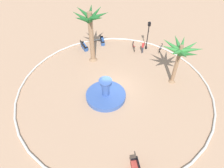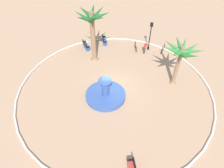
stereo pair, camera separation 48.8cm
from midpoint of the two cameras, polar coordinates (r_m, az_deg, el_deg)
ground_plane at (r=20.89m, az=1.44°, el=-1.30°), size 80.00×80.00×0.00m
plaza_curb at (r=20.82m, az=1.44°, el=-1.11°), size 20.30×20.30×0.20m
fountain at (r=19.80m, az=-1.19°, el=-3.14°), size 4.04×4.04×2.30m
palm_tree_near_fountain at (r=20.26m, az=20.22°, el=8.42°), size 4.04×4.09×4.92m
palm_tree_by_curb at (r=22.50m, az=-5.14°, el=16.91°), size 4.08×4.19×6.41m
bench_east at (r=27.86m, az=-1.74°, el=12.45°), size 0.74×1.66×1.00m
bench_west at (r=26.92m, az=-7.02°, el=10.92°), size 1.15×1.66×1.00m
lamppost at (r=26.03m, az=11.67°, el=14.12°), size 0.32×0.32×3.92m
bicycle_red_frame at (r=26.66m, az=7.44°, el=10.61°), size 0.44×1.72×0.94m
bicycle_by_lamppost at (r=26.93m, az=15.15°, el=9.75°), size 0.81×1.57×0.94m
person_cyclist_helmet at (r=25.81m, az=10.13°, el=10.56°), size 0.35×0.46×1.70m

